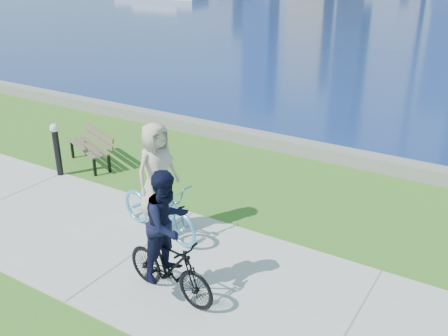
% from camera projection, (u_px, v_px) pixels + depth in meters
% --- Properties ---
extents(ground, '(320.00, 320.00, 0.00)m').
position_uv_depth(ground, '(138.00, 252.00, 9.21)').
color(ground, '#33671B').
rests_on(ground, ground).
extents(concrete_path, '(80.00, 3.50, 0.02)m').
position_uv_depth(concrete_path, '(138.00, 251.00, 9.21)').
color(concrete_path, '#ACACA7').
rests_on(concrete_path, ground).
extents(seawall, '(90.00, 0.50, 0.35)m').
position_uv_depth(seawall, '(284.00, 144.00, 13.99)').
color(seawall, slate).
rests_on(seawall, ground).
extents(park_bench, '(1.80, 1.17, 0.88)m').
position_uv_depth(park_bench, '(92.00, 145.00, 12.90)').
color(park_bench, black).
rests_on(park_bench, ground).
extents(bollard_lamp, '(0.22, 0.22, 1.34)m').
position_uv_depth(bollard_lamp, '(57.00, 146.00, 12.13)').
color(bollard_lamp, black).
rests_on(bollard_lamp, ground).
extents(cyclist_woman, '(1.12, 2.20, 2.26)m').
position_uv_depth(cyclist_woman, '(158.00, 194.00, 9.47)').
color(cyclist_woman, '#56B2D2').
rests_on(cyclist_woman, ground).
extents(cyclist_man, '(0.74, 1.81, 2.17)m').
position_uv_depth(cyclist_man, '(168.00, 246.00, 7.64)').
color(cyclist_man, black).
rests_on(cyclist_man, ground).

